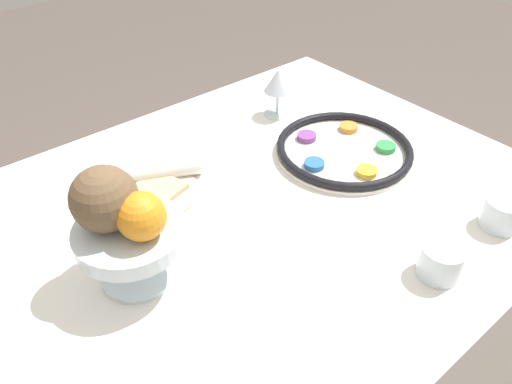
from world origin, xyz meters
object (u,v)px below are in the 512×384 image
Objects in this scene: orange_fruit at (141,216)px; cup_mid at (502,213)px; fruit_stand at (131,240)px; cup_far at (441,261)px; coconut at (104,199)px; napkin_roll at (163,169)px; seder_plate at (344,149)px; wine_glass at (278,83)px; bread_plate at (158,192)px.

orange_fruit is 1.04× the size of cup_mid.
fruit_stand reaches higher than cup_far.
orange_fruit is at bearing 118.32° from coconut.
fruit_stand reaches higher than napkin_roll.
napkin_roll reaches higher than seder_plate.
orange_fruit is 0.71m from cup_mid.
cup_mid is at bearing 127.27° from napkin_roll.
cup_mid is at bearing 153.32° from orange_fruit.
wine_glass reaches higher than bread_plate.
seder_plate is 0.46m from bread_plate.
napkin_roll is at bearing -130.21° from fruit_stand.
napkin_roll is (-0.20, -0.23, -0.07)m from fruit_stand.
seder_plate is 1.73× the size of fruit_stand.
wine_glass is 1.18× the size of coconut.
coconut is (0.60, 0.01, 0.16)m from seder_plate.
bread_plate is 0.06m from napkin_roll.
cup_mid is 1.00× the size of cup_far.
napkin_roll is at bearing -52.73° from cup_mid.
wine_glass is at bearing -85.99° from cup_mid.
orange_fruit is (0.58, 0.32, 0.07)m from wine_glass.
cup_mid is 0.21m from cup_far.
fruit_stand is 0.09m from coconut.
coconut is at bearing 0.54° from seder_plate.
cup_mid is at bearing 94.01° from wine_glass.
coconut is at bearing -39.72° from cup_far.
coconut reaches higher than wine_glass.
bread_plate is at bearing -136.82° from coconut.
bread_plate is 2.30× the size of cup_far.
coconut is 0.29m from bread_plate.
fruit_stand is 0.72m from cup_mid.
coconut is 0.33m from napkin_roll.
fruit_stand is 0.55m from cup_far.
wine_glass is (-0.01, -0.25, 0.08)m from seder_plate.
napkin_roll is 2.24× the size of cup_mid.
wine_glass reaches higher than cup_mid.
seder_plate is 0.41m from cup_far.
orange_fruit reaches higher than seder_plate.
seder_plate is 1.87× the size of napkin_roll.
wine_glass is 0.46m from bread_plate.
fruit_stand is at bearing 25.66° from wine_glass.
wine_glass is at bearing -172.41° from napkin_roll.
coconut reaches higher than orange_fruit.
seder_plate is at bearing -176.93° from fruit_stand.
coconut is 0.60m from cup_far.
cup_far is (0.16, 0.38, 0.02)m from seder_plate.
seder_plate is 2.49× the size of wine_glass.
fruit_stand is at bearing 127.06° from coconut.
coconut is 0.77m from cup_mid.
seder_plate is at bearing -173.52° from orange_fruit.
cup_far is (-0.43, 0.34, -0.06)m from fruit_stand.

